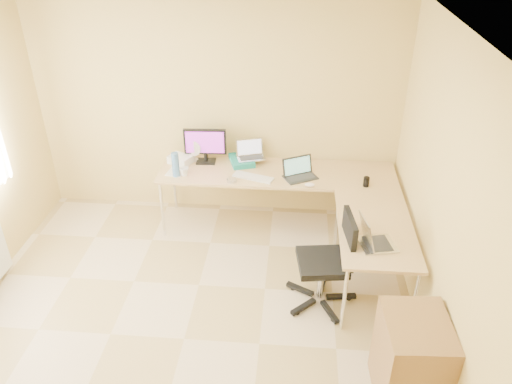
# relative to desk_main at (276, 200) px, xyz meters

# --- Properties ---
(floor) EXTENTS (4.50, 4.50, 0.00)m
(floor) POSITION_rel_desk_main_xyz_m (-0.72, -1.85, -0.36)
(floor) COLOR beige
(floor) RESTS_ON ground
(ceiling) EXTENTS (4.50, 4.50, 0.00)m
(ceiling) POSITION_rel_desk_main_xyz_m (-0.72, -1.85, 2.24)
(ceiling) COLOR white
(ceiling) RESTS_ON ground
(wall_back) EXTENTS (4.50, 0.00, 4.50)m
(wall_back) POSITION_rel_desk_main_xyz_m (-0.72, 0.40, 0.93)
(wall_back) COLOR #D3BB66
(wall_back) RESTS_ON ground
(wall_right) EXTENTS (0.00, 4.50, 4.50)m
(wall_right) POSITION_rel_desk_main_xyz_m (1.38, -1.85, 0.93)
(wall_right) COLOR #D3BB66
(wall_right) RESTS_ON ground
(desk_main) EXTENTS (2.65, 0.70, 0.73)m
(desk_main) POSITION_rel_desk_main_xyz_m (0.00, 0.00, 0.00)
(desk_main) COLOR tan
(desk_main) RESTS_ON ground
(desk_return) EXTENTS (0.70, 1.30, 0.73)m
(desk_return) POSITION_rel_desk_main_xyz_m (0.98, -1.00, 0.00)
(desk_return) COLOR tan
(desk_return) RESTS_ON ground
(monitor) EXTENTS (0.49, 0.18, 0.41)m
(monitor) POSITION_rel_desk_main_xyz_m (-0.84, 0.17, 0.57)
(monitor) COLOR black
(monitor) RESTS_ON desk_main
(book_stack) EXTENTS (0.34, 0.40, 0.06)m
(book_stack) POSITION_rel_desk_main_xyz_m (-0.42, 0.19, 0.39)
(book_stack) COLOR #15786F
(book_stack) RESTS_ON desk_main
(laptop_center) EXTENTS (0.37, 0.33, 0.20)m
(laptop_center) POSITION_rel_desk_main_xyz_m (-0.31, 0.20, 0.52)
(laptop_center) COLOR silver
(laptop_center) RESTS_ON desk_main
(laptop_black) EXTENTS (0.43, 0.39, 0.22)m
(laptop_black) POSITION_rel_desk_main_xyz_m (0.26, -0.12, 0.48)
(laptop_black) COLOR black
(laptop_black) RESTS_ON desk_main
(keyboard) EXTENTS (0.47, 0.26, 0.02)m
(keyboard) POSITION_rel_desk_main_xyz_m (-0.26, -0.16, 0.38)
(keyboard) COLOR silver
(keyboard) RESTS_ON desk_main
(mouse) EXTENTS (0.12, 0.10, 0.04)m
(mouse) POSITION_rel_desk_main_xyz_m (0.36, -0.30, 0.38)
(mouse) COLOR silver
(mouse) RESTS_ON desk_main
(mug) EXTENTS (0.11, 0.11, 0.09)m
(mug) POSITION_rel_desk_main_xyz_m (-1.02, -0.17, 0.41)
(mug) COLOR white
(mug) RESTS_ON desk_main
(cd_stack) EXTENTS (0.12, 0.12, 0.03)m
(cd_stack) POSITION_rel_desk_main_xyz_m (-0.48, -0.26, 0.38)
(cd_stack) COLOR silver
(cd_stack) RESTS_ON desk_main
(water_bottle) EXTENTS (0.10, 0.10, 0.28)m
(water_bottle) POSITION_rel_desk_main_xyz_m (-1.11, -0.19, 0.50)
(water_bottle) COLOR #4372AE
(water_bottle) RESTS_ON desk_main
(papers) EXTENTS (0.23, 0.29, 0.01)m
(papers) POSITION_rel_desk_main_xyz_m (-1.13, -0.08, 0.37)
(papers) COLOR silver
(papers) RESTS_ON desk_main
(white_box) EXTENTS (0.30, 0.27, 0.09)m
(white_box) POSITION_rel_desk_main_xyz_m (-1.13, 0.12, 0.41)
(white_box) COLOR white
(white_box) RESTS_ON desk_main
(desk_fan) EXTENTS (0.22, 0.22, 0.25)m
(desk_fan) POSITION_rel_desk_main_xyz_m (-0.98, 0.20, 0.49)
(desk_fan) COLOR beige
(desk_fan) RESTS_ON desk_main
(black_cup) EXTENTS (0.07, 0.07, 0.11)m
(black_cup) POSITION_rel_desk_main_xyz_m (0.96, -0.24, 0.42)
(black_cup) COLOR black
(black_cup) RESTS_ON desk_main
(laptop_return) EXTENTS (0.41, 0.36, 0.24)m
(laptop_return) POSITION_rel_desk_main_xyz_m (0.95, -1.30, 0.49)
(laptop_return) COLOR silver
(laptop_return) RESTS_ON desk_return
(office_chair) EXTENTS (0.66, 0.66, 0.97)m
(office_chair) POSITION_rel_desk_main_xyz_m (0.48, -1.25, 0.14)
(office_chair) COLOR black
(office_chair) RESTS_ON ground
(cabinet) EXTENTS (0.50, 0.61, 0.81)m
(cabinet) POSITION_rel_desk_main_xyz_m (1.13, -2.27, -0.01)
(cabinet) COLOR brown
(cabinet) RESTS_ON ground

